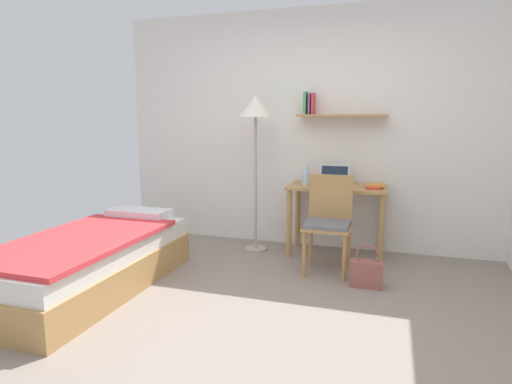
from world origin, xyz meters
The scene contains 10 objects.
ground_plane centered at (0.00, 0.00, 0.00)m, with size 5.28×5.28×0.00m, color gray.
wall_back centered at (0.00, 2.02, 1.30)m, with size 4.40×0.27×2.60m.
bed centered at (-1.52, 0.16, 0.24)m, with size 0.89×1.92×0.54m.
desk centered at (0.33, 1.70, 0.60)m, with size 1.01×0.53×0.75m.
desk_chair centered at (0.32, 1.22, 0.50)m, with size 0.43×0.41×0.91m.
standing_lamp centered at (-0.53, 1.63, 1.45)m, with size 0.36×0.36×1.67m.
laptop centered at (0.29, 1.78, 0.80)m, with size 0.31×0.22×0.21m.
water_bottle centered at (0.01, 1.66, 0.85)m, with size 0.07×0.07×0.20m, color silver.
book_stack centered at (0.70, 1.67, 0.76)m, with size 0.19×0.25×0.04m.
handbag centered at (0.70, 0.91, 0.13)m, with size 0.27×0.12×0.38m.
Camera 1 is at (0.84, -2.69, 1.43)m, focal length 29.88 mm.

